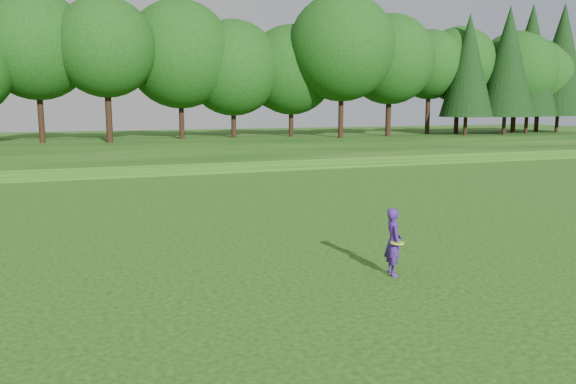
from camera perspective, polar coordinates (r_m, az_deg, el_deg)
name	(u,v)px	position (r m, az deg, el deg)	size (l,w,h in m)	color
ground	(349,285)	(11.88, 6.25, -9.38)	(140.00, 140.00, 0.00)	#10410C
berm	(154,148)	(44.51, -13.44, 4.36)	(130.00, 30.00, 0.60)	#10410C
walking_path	(185,173)	(30.74, -10.40, 1.94)	(130.00, 1.60, 0.04)	gray
treeline	(145,49)	(48.55, -14.35, 13.92)	(104.00, 7.00, 15.00)	#0D3B0F
woman	(393,242)	(12.51, 10.66, -4.98)	(0.46, 0.65, 1.49)	#3E1C7F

